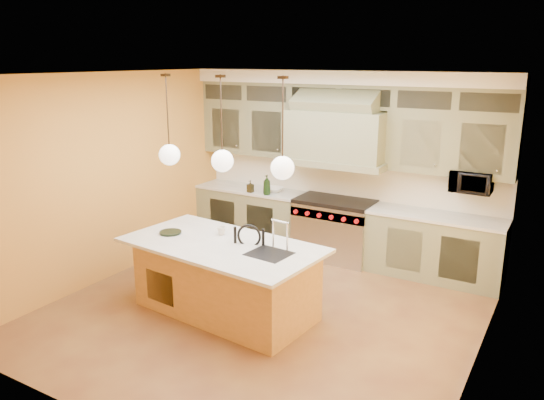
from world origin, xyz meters
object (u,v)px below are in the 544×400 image
Objects in this scene: microwave at (471,182)px; counter_stool at (246,268)px; kitchen_island at (225,277)px; range at (334,229)px.

counter_stool is at bearing -128.42° from microwave.
kitchen_island is 2.16× the size of counter_stool.
microwave reaches higher than counter_stool.
kitchen_island is 3.57m from microwave.
range is 0.47× the size of kitchen_island.
range is 2.44m from counter_stool.
range is at bearing 71.15° from counter_stool.
microwave reaches higher than range.
kitchen_island is 0.39m from counter_stool.
range is 2.21× the size of microwave.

